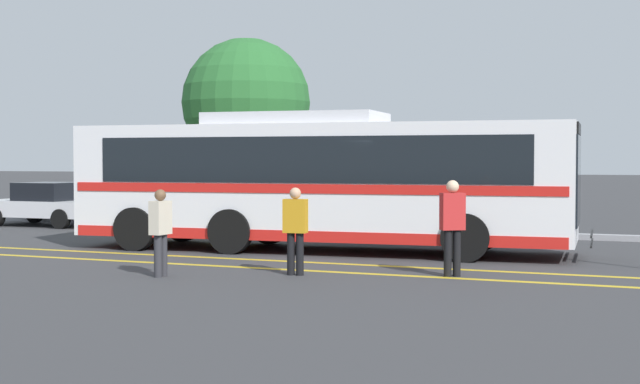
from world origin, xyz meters
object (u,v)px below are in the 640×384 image
(pedestrian_1, at_px, (295,226))
(pedestrian_2, at_px, (452,222))
(parked_car_2, at_px, (412,212))
(transit_bus, at_px, (319,179))
(tree_0, at_px, (246,103))
(pedestrian_0, at_px, (160,228))
(parked_car_0, at_px, (48,204))
(parked_car_1, at_px, (193,207))

(pedestrian_1, bearing_deg, pedestrian_2, 12.43)
(parked_car_2, bearing_deg, pedestrian_2, 21.33)
(parked_car_2, height_order, pedestrian_2, pedestrian_2)
(transit_bus, xyz_separation_m, tree_0, (-5.89, 7.83, 2.35))
(pedestrian_0, bearing_deg, transit_bus, -7.33)
(parked_car_0, distance_m, pedestrian_2, 16.51)
(pedestrian_1, bearing_deg, tree_0, 114.61)
(parked_car_0, height_order, pedestrian_2, pedestrian_2)
(parked_car_0, xyz_separation_m, tree_0, (5.07, 3.91, 3.31))
(pedestrian_0, height_order, pedestrian_2, pedestrian_2)
(transit_bus, distance_m, parked_car_0, 11.68)
(pedestrian_0, distance_m, tree_0, 14.35)
(parked_car_1, bearing_deg, pedestrian_2, -130.63)
(pedestrian_0, relative_size, tree_0, 0.25)
(parked_car_0, relative_size, pedestrian_1, 2.52)
(transit_bus, distance_m, tree_0, 10.08)
(parked_car_2, relative_size, tree_0, 0.78)
(parked_car_1, height_order, tree_0, tree_0)
(parked_car_0, relative_size, parked_car_2, 0.84)
(tree_0, bearing_deg, parked_car_2, -30.55)
(transit_bus, xyz_separation_m, pedestrian_0, (-0.90, -5.25, -0.77))
(parked_car_2, xyz_separation_m, pedestrian_1, (0.13, -7.85, 0.19))
(pedestrian_2, distance_m, tree_0, 15.10)
(transit_bus, distance_m, parked_car_1, 7.09)
(transit_bus, relative_size, parked_car_2, 2.47)
(parked_car_2, xyz_separation_m, pedestrian_2, (2.80, -6.95, 0.28))
(pedestrian_2, relative_size, tree_0, 0.28)
(parked_car_0, bearing_deg, pedestrian_2, -116.41)
(parked_car_2, bearing_deg, parked_car_0, -91.71)
(pedestrian_1, bearing_deg, transit_bus, 100.52)
(pedestrian_1, distance_m, tree_0, 14.28)
(pedestrian_0, bearing_deg, parked_car_0, 49.98)
(parked_car_0, xyz_separation_m, pedestrian_2, (14.87, -7.17, 0.30))
(parked_car_2, xyz_separation_m, pedestrian_0, (-2.01, -8.96, 0.17))
(pedestrian_0, bearing_deg, tree_0, 23.24)
(tree_0, bearing_deg, transit_bus, -53.07)
(transit_bus, height_order, pedestrian_2, transit_bus)
(parked_car_1, xyz_separation_m, pedestrian_1, (6.98, -8.21, 0.20))
(pedestrian_2, bearing_deg, pedestrian_1, 164.25)
(parked_car_1, xyz_separation_m, pedestrian_0, (4.84, -9.32, 0.18))
(pedestrian_0, bearing_deg, parked_car_1, 29.79)
(transit_bus, relative_size, pedestrian_2, 6.83)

